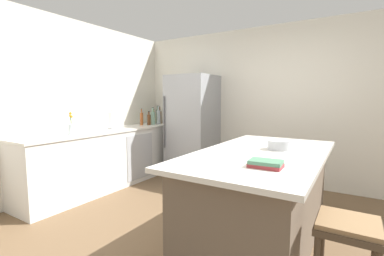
{
  "coord_description": "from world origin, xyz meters",
  "views": [
    {
      "loc": [
        1.3,
        -2.28,
        1.41
      ],
      "look_at": [
        -0.67,
        0.9,
        1.0
      ],
      "focal_mm": 25.02,
      "sensor_mm": 36.0,
      "label": 1
    }
  ],
  "objects_px": {
    "vinegar_bottle": "(142,119)",
    "gin_bottle": "(153,118)",
    "syrup_bottle": "(149,119)",
    "kitchen_island": "(261,197)",
    "paper_towel_roll": "(112,121)",
    "sink_faucet": "(91,121)",
    "soda_bottle": "(158,117)",
    "olive_oil_bottle": "(154,118)",
    "bar_stool": "(347,240)",
    "flower_vase": "(71,128)",
    "wine_bottle": "(158,116)",
    "whiskey_bottle": "(159,117)",
    "mixing_bowl": "(279,145)",
    "refrigerator": "(193,126)",
    "cookbook_stack": "(266,164)"
  },
  "relations": [
    {
      "from": "gin_bottle",
      "to": "vinegar_bottle",
      "type": "bearing_deg",
      "value": -120.09
    },
    {
      "from": "flower_vase",
      "to": "cookbook_stack",
      "type": "xyz_separation_m",
      "value": [
        2.77,
        -0.31,
        -0.08
      ]
    },
    {
      "from": "wine_bottle",
      "to": "olive_oil_bottle",
      "type": "height_order",
      "value": "wine_bottle"
    },
    {
      "from": "olive_oil_bottle",
      "to": "vinegar_bottle",
      "type": "xyz_separation_m",
      "value": [
        -0.05,
        -0.28,
        0.0
      ]
    },
    {
      "from": "flower_vase",
      "to": "paper_towel_roll",
      "type": "relative_size",
      "value": 0.99
    },
    {
      "from": "paper_towel_roll",
      "to": "gin_bottle",
      "type": "relative_size",
      "value": 0.94
    },
    {
      "from": "soda_bottle",
      "to": "sink_faucet",
      "type": "bearing_deg",
      "value": -95.18
    },
    {
      "from": "vinegar_bottle",
      "to": "mixing_bowl",
      "type": "bearing_deg",
      "value": -20.83
    },
    {
      "from": "syrup_bottle",
      "to": "vinegar_bottle",
      "type": "height_order",
      "value": "vinegar_bottle"
    },
    {
      "from": "soda_bottle",
      "to": "paper_towel_roll",
      "type": "bearing_deg",
      "value": -94.74
    },
    {
      "from": "bar_stool",
      "to": "syrup_bottle",
      "type": "xyz_separation_m",
      "value": [
        -3.3,
        1.99,
        0.47
      ]
    },
    {
      "from": "paper_towel_roll",
      "to": "vinegar_bottle",
      "type": "xyz_separation_m",
      "value": [
        -0.02,
        0.73,
        -0.01
      ]
    },
    {
      "from": "sink_faucet",
      "to": "flower_vase",
      "type": "distance_m",
      "value": 0.43
    },
    {
      "from": "refrigerator",
      "to": "wine_bottle",
      "type": "relative_size",
      "value": 5.18
    },
    {
      "from": "kitchen_island",
      "to": "flower_vase",
      "type": "xyz_separation_m",
      "value": [
        -2.57,
        -0.25,
        0.55
      ]
    },
    {
      "from": "bar_stool",
      "to": "wine_bottle",
      "type": "xyz_separation_m",
      "value": [
        -3.4,
        2.38,
        0.52
      ]
    },
    {
      "from": "bar_stool",
      "to": "vinegar_bottle",
      "type": "distance_m",
      "value": 3.93
    },
    {
      "from": "flower_vase",
      "to": "wine_bottle",
      "type": "relative_size",
      "value": 0.88
    },
    {
      "from": "refrigerator",
      "to": "vinegar_bottle",
      "type": "relative_size",
      "value": 5.91
    },
    {
      "from": "whiskey_bottle",
      "to": "mixing_bowl",
      "type": "relative_size",
      "value": 1.5
    },
    {
      "from": "flower_vase",
      "to": "wine_bottle",
      "type": "xyz_separation_m",
      "value": [
        -0.09,
        1.97,
        0.06
      ]
    },
    {
      "from": "sink_faucet",
      "to": "flower_vase",
      "type": "xyz_separation_m",
      "value": [
        0.11,
        -0.41,
        -0.07
      ]
    },
    {
      "from": "flower_vase",
      "to": "whiskey_bottle",
      "type": "xyz_separation_m",
      "value": [
        -0.11,
        2.05,
        0.04
      ]
    },
    {
      "from": "kitchen_island",
      "to": "sink_faucet",
      "type": "bearing_deg",
      "value": 176.68
    },
    {
      "from": "kitchen_island",
      "to": "syrup_bottle",
      "type": "bearing_deg",
      "value": 152.37
    },
    {
      "from": "olive_oil_bottle",
      "to": "sink_faucet",
      "type": "bearing_deg",
      "value": -93.28
    },
    {
      "from": "refrigerator",
      "to": "syrup_bottle",
      "type": "bearing_deg",
      "value": -158.86
    },
    {
      "from": "flower_vase",
      "to": "syrup_bottle",
      "type": "bearing_deg",
      "value": 89.51
    },
    {
      "from": "kitchen_island",
      "to": "cookbook_stack",
      "type": "height_order",
      "value": "cookbook_stack"
    },
    {
      "from": "kitchen_island",
      "to": "sink_faucet",
      "type": "relative_size",
      "value": 6.91
    },
    {
      "from": "mixing_bowl",
      "to": "syrup_bottle",
      "type": "bearing_deg",
      "value": 156.82
    },
    {
      "from": "wine_bottle",
      "to": "olive_oil_bottle",
      "type": "bearing_deg",
      "value": -73.36
    },
    {
      "from": "gin_bottle",
      "to": "olive_oil_bottle",
      "type": "bearing_deg",
      "value": 121.6
    },
    {
      "from": "vinegar_bottle",
      "to": "gin_bottle",
      "type": "bearing_deg",
      "value": 59.91
    },
    {
      "from": "kitchen_island",
      "to": "refrigerator",
      "type": "bearing_deg",
      "value": 137.45
    },
    {
      "from": "soda_bottle",
      "to": "mixing_bowl",
      "type": "height_order",
      "value": "soda_bottle"
    },
    {
      "from": "sink_faucet",
      "to": "syrup_bottle",
      "type": "distance_m",
      "value": 1.19
    },
    {
      "from": "paper_towel_roll",
      "to": "sink_faucet",
      "type": "bearing_deg",
      "value": -96.51
    },
    {
      "from": "wine_bottle",
      "to": "syrup_bottle",
      "type": "bearing_deg",
      "value": -74.92
    },
    {
      "from": "kitchen_island",
      "to": "olive_oil_bottle",
      "type": "relative_size",
      "value": 7.08
    },
    {
      "from": "vinegar_bottle",
      "to": "mixing_bowl",
      "type": "relative_size",
      "value": 1.4
    },
    {
      "from": "bar_stool",
      "to": "soda_bottle",
      "type": "distance_m",
      "value": 4.03
    },
    {
      "from": "bar_stool",
      "to": "gin_bottle",
      "type": "relative_size",
      "value": 2.05
    },
    {
      "from": "kitchen_island",
      "to": "gin_bottle",
      "type": "relative_size",
      "value": 6.28
    },
    {
      "from": "bar_stool",
      "to": "paper_towel_roll",
      "type": "relative_size",
      "value": 2.17
    },
    {
      "from": "syrup_bottle",
      "to": "kitchen_island",
      "type": "bearing_deg",
      "value": -27.63
    },
    {
      "from": "gin_bottle",
      "to": "kitchen_island",
      "type": "bearing_deg",
      "value": -29.48
    },
    {
      "from": "syrup_bottle",
      "to": "mixing_bowl",
      "type": "relative_size",
      "value": 1.17
    },
    {
      "from": "sink_faucet",
      "to": "soda_bottle",
      "type": "bearing_deg",
      "value": 84.82
    },
    {
      "from": "flower_vase",
      "to": "soda_bottle",
      "type": "relative_size",
      "value": 0.87
    }
  ]
}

